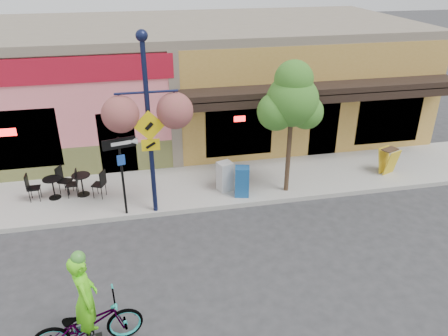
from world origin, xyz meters
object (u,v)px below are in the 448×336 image
bicycle (88,325)px  cyclist_rider (87,308)px  newspaper_box_blue (242,181)px  newspaper_box_grey (225,176)px  lamp_post (149,128)px  building (189,78)px  one_way_sign (123,177)px  street_tree (290,129)px

bicycle → cyclist_rider: (0.05, 0.00, 0.40)m
cyclist_rider → newspaper_box_blue: cyclist_rider is taller
newspaper_box_grey → cyclist_rider: bearing=-144.5°
newspaper_box_blue → newspaper_box_grey: size_ratio=1.02×
cyclist_rider → lamp_post: bearing=-27.0°
cyclist_rider → lamp_post: lamp_post is taller
cyclist_rider → newspaper_box_grey: (3.78, 5.41, -0.33)m
building → bicycle: size_ratio=8.66×
one_way_sign → street_tree: size_ratio=0.57×
lamp_post → newspaper_box_grey: (2.26, 0.81, -2.11)m
lamp_post → newspaper_box_grey: bearing=20.0°
cyclist_rider → newspaper_box_grey: bearing=-43.6°
bicycle → cyclist_rider: 0.40m
lamp_post → street_tree: 4.21m
bicycle → one_way_sign: size_ratio=0.88×
bicycle → lamp_post: bearing=-27.6°
lamp_post → newspaper_box_blue: size_ratio=5.34×
one_way_sign → building: bearing=54.2°
one_way_sign → cyclist_rider: bearing=-111.9°
cyclist_rider → one_way_sign: bearing=-17.1°
newspaper_box_blue → one_way_sign: bearing=-160.4°
lamp_post → one_way_sign: lamp_post is taller
newspaper_box_grey → street_tree: 2.54m
one_way_sign → newspaper_box_blue: size_ratio=2.46×
newspaper_box_blue → newspaper_box_grey: bearing=146.9°
cyclist_rider → lamp_post: 5.16m
cyclist_rider → bicycle: bearing=81.3°
lamp_post → bicycle: bearing=-108.8°
cyclist_rider → one_way_sign: (0.68, 4.60, 0.39)m
cyclist_rider → one_way_sign: size_ratio=0.80×
one_way_sign → newspaper_box_blue: one_way_sign is taller
building → street_tree: 6.83m
lamp_post → cyclist_rider: bearing=-108.2°
building → lamp_post: 7.15m
newspaper_box_blue → street_tree: 2.18m
bicycle → lamp_post: 5.33m
newspaper_box_blue → building: bearing=110.5°
lamp_post → street_tree: lamp_post is taller
newspaper_box_blue → bicycle: bearing=-116.8°
bicycle → newspaper_box_blue: (4.27, 4.93, 0.08)m
building → street_tree: building is taller
one_way_sign → newspaper_box_grey: (3.10, 0.81, -0.72)m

